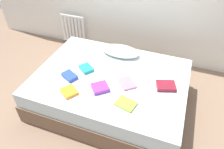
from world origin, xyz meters
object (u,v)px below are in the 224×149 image
object	(u,v)px
textbook_lime	(126,104)
textbook_blue	(70,76)
radiator	(73,29)
textbook_purple	(100,88)
textbook_pink	(127,83)
pillow	(120,51)
textbook_orange	(69,92)
textbook_teal	(86,68)
textbook_maroon	(166,86)
bed	(111,89)

from	to	relation	value
textbook_lime	textbook_blue	size ratio (longest dim) A/B	1.11
radiator	textbook_lime	distance (m)	2.25
textbook_purple	textbook_pink	xyz separation A→B (m)	(0.28, 0.20, -0.01)
pillow	textbook_purple	bearing A→B (deg)	-89.44
textbook_purple	textbook_pink	world-z (taller)	textbook_purple
textbook_orange	textbook_pink	bearing A→B (deg)	67.71
textbook_teal	textbook_maroon	bearing A→B (deg)	37.63
textbook_lime	textbook_maroon	bearing A→B (deg)	63.07
pillow	textbook_blue	distance (m)	0.86
bed	textbook_pink	bearing A→B (deg)	-17.80
bed	textbook_purple	size ratio (longest dim) A/B	10.32
textbook_purple	textbook_lime	distance (m)	0.39
textbook_maroon	textbook_blue	xyz separation A→B (m)	(-1.20, -0.25, 0.00)
textbook_blue	textbook_orange	bearing A→B (deg)	-35.66
bed	textbook_pink	distance (m)	0.37
pillow	textbook_purple	size ratio (longest dim) A/B	2.92
textbook_maroon	textbook_lime	distance (m)	0.58
radiator	textbook_purple	size ratio (longest dim) A/B	2.87
radiator	textbook_lime	size ratio (longest dim) A/B	2.54
pillow	textbook_lime	distance (m)	0.99
textbook_lime	textbook_purple	bearing A→B (deg)	174.78
textbook_maroon	textbook_pink	distance (m)	0.48
textbook_orange	textbook_blue	size ratio (longest dim) A/B	0.94
bed	textbook_teal	distance (m)	0.45
radiator	textbook_orange	world-z (taller)	radiator
pillow	textbook_blue	size ratio (longest dim) A/B	2.87
radiator	textbook_blue	bearing A→B (deg)	-62.49
pillow	bed	bearing A→B (deg)	-85.74
textbook_maroon	textbook_orange	bearing A→B (deg)	-173.42
textbook_lime	textbook_pink	distance (m)	0.34
textbook_lime	textbook_blue	xyz separation A→B (m)	(-0.82, 0.19, 0.01)
textbook_lime	textbook_teal	distance (m)	0.80
pillow	textbook_pink	world-z (taller)	pillow
textbook_orange	textbook_pink	xyz separation A→B (m)	(0.60, 0.39, -0.01)
radiator	textbook_blue	world-z (taller)	radiator
pillow	textbook_teal	distance (m)	0.60
pillow	textbook_teal	bearing A→B (deg)	-121.81
radiator	textbook_teal	distance (m)	1.49
textbook_pink	textbook_lime	bearing A→B (deg)	-25.31
textbook_orange	textbook_pink	world-z (taller)	textbook_orange
bed	textbook_orange	world-z (taller)	textbook_orange
textbook_lime	textbook_blue	distance (m)	0.84
textbook_lime	textbook_teal	size ratio (longest dim) A/B	1.18
textbook_teal	pillow	bearing A→B (deg)	94.52
textbook_blue	textbook_maroon	bearing A→B (deg)	37.93
textbook_pink	pillow	bearing A→B (deg)	165.41
textbook_blue	radiator	bearing A→B (deg)	143.87
radiator	textbook_maroon	distance (m)	2.27
textbook_maroon	textbook_lime	bearing A→B (deg)	-149.02
textbook_lime	textbook_blue	bearing A→B (deg)	-179.24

